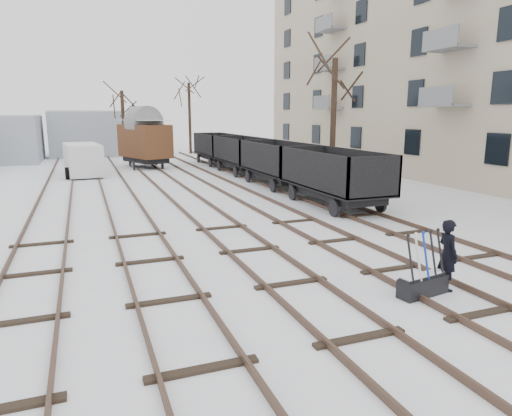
{
  "coord_description": "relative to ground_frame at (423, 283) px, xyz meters",
  "views": [
    {
      "loc": [
        -4.58,
        -9.62,
        4.1
      ],
      "look_at": [
        0.44,
        3.6,
        1.2
      ],
      "focal_mm": 32.0,
      "sensor_mm": 36.0,
      "label": 1
    }
  ],
  "objects": [
    {
      "name": "tree_near",
      "position": [
        5.21,
        13.23,
        3.18
      ],
      "size": [
        0.3,
        0.3,
        6.92
      ],
      "primitive_type": "cylinder",
      "color": "black",
      "rests_on": "ground"
    },
    {
      "name": "shed_right",
      "position": [
        -6.55,
        41.69,
        1.96
      ],
      "size": [
        7.0,
        6.0,
        4.5
      ],
      "color": "#8F95A1",
      "rests_on": "ground"
    },
    {
      "name": "tracks",
      "position": [
        -2.55,
        15.37,
        -0.21
      ],
      "size": [
        13.9,
        52.0,
        0.16
      ],
      "color": "black",
      "rests_on": "ground"
    },
    {
      "name": "freight_wagon_a",
      "position": [
        3.45,
        9.96,
        0.68
      ],
      "size": [
        2.48,
        6.2,
        2.53
      ],
      "color": "black",
      "rests_on": "ground"
    },
    {
      "name": "ground",
      "position": [
        -2.55,
        1.69,
        -0.28
      ],
      "size": [
        120.0,
        120.0,
        0.0
      ],
      "primitive_type": "plane",
      "color": "white",
      "rests_on": "ground"
    },
    {
      "name": "freight_wagon_d",
      "position": [
        3.45,
        29.16,
        0.68
      ],
      "size": [
        2.48,
        6.2,
        2.53
      ],
      "color": "black",
      "rests_on": "ground"
    },
    {
      "name": "ground_frame",
      "position": [
        0.0,
        0.0,
        0.0
      ],
      "size": [
        1.35,
        0.63,
        1.49
      ],
      "rotation": [
        0.0,
        0.0,
        0.17
      ],
      "color": "black",
      "rests_on": "ground"
    },
    {
      "name": "freight_wagon_c",
      "position": [
        3.45,
        22.76,
        0.68
      ],
      "size": [
        2.48,
        6.2,
        2.53
      ],
      "color": "black",
      "rests_on": "ground"
    },
    {
      "name": "apartment_block",
      "position": [
        17.4,
        15.69,
        7.76
      ],
      "size": [
        10.12,
        45.0,
        16.1
      ],
      "color": "#BBA98F",
      "rests_on": "ground"
    },
    {
      "name": "panel_van",
      "position": [
        -7.14,
        25.3,
        0.84
      ],
      "size": [
        2.6,
        5.1,
        2.17
      ],
      "rotation": [
        0.0,
        0.0,
        0.1
      ],
      "color": "silver",
      "rests_on": "ground"
    },
    {
      "name": "tree_far_left",
      "position": [
        -3.55,
        34.58,
        2.79
      ],
      "size": [
        0.3,
        0.3,
        6.15
      ],
      "primitive_type": "cylinder",
      "color": "black",
      "rests_on": "ground"
    },
    {
      "name": "tree_far_right",
      "position": [
        3.75,
        40.51,
        3.4
      ],
      "size": [
        0.3,
        0.3,
        7.37
      ],
      "primitive_type": "cylinder",
      "color": "black",
      "rests_on": "ground"
    },
    {
      "name": "freight_wagon_b",
      "position": [
        3.45,
        16.36,
        0.68
      ],
      "size": [
        2.48,
        6.2,
        2.53
      ],
      "color": "black",
      "rests_on": "ground"
    },
    {
      "name": "box_van_wagon",
      "position": [
        -2.51,
        28.85,
        1.87
      ],
      "size": [
        4.04,
        5.42,
        3.7
      ],
      "rotation": [
        0.0,
        0.0,
        0.34
      ],
      "color": "black",
      "rests_on": "ground"
    },
    {
      "name": "worker",
      "position": [
        0.75,
        0.1,
        0.57
      ],
      "size": [
        0.51,
        0.68,
        1.71
      ],
      "primitive_type": "imported",
      "rotation": [
        0.0,
        0.0,
        1.4
      ],
      "color": "black",
      "rests_on": "ground"
    }
  ]
}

